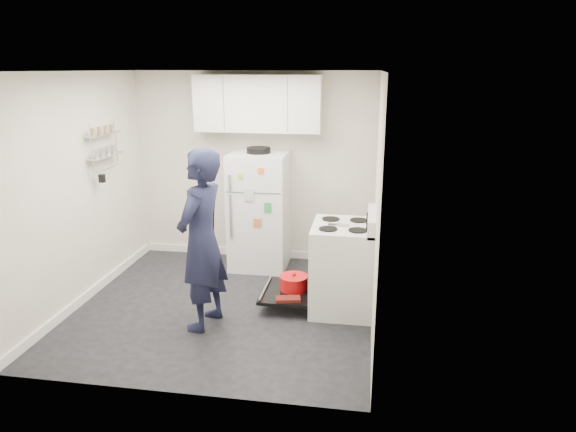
% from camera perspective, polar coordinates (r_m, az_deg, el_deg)
% --- Properties ---
extents(room, '(3.21, 3.21, 2.51)m').
position_cam_1_polar(room, '(5.42, -7.66, 1.87)').
color(room, black).
rests_on(room, ground).
extents(electric_range, '(0.66, 0.76, 1.10)m').
position_cam_1_polar(electric_range, '(5.55, 5.95, -5.76)').
color(electric_range, silver).
rests_on(electric_range, ground).
extents(open_oven_door, '(0.55, 0.70, 0.24)m').
position_cam_1_polar(open_oven_door, '(5.73, 0.28, -7.91)').
color(open_oven_door, black).
rests_on(open_oven_door, ground).
extents(refrigerator, '(0.72, 0.74, 1.57)m').
position_cam_1_polar(refrigerator, '(6.64, -3.18, 0.64)').
color(refrigerator, silver).
rests_on(refrigerator, ground).
extents(upper_cabinets, '(1.60, 0.33, 0.70)m').
position_cam_1_polar(upper_cabinets, '(6.60, -3.34, 12.37)').
color(upper_cabinets, silver).
rests_on(upper_cabinets, room).
extents(wall_shelf_rack, '(0.14, 0.60, 0.61)m').
position_cam_1_polar(wall_shelf_rack, '(6.32, -19.77, 7.43)').
color(wall_shelf_rack, '#B2B2B7').
rests_on(wall_shelf_rack, room).
extents(person, '(0.56, 0.74, 1.82)m').
position_cam_1_polar(person, '(5.08, -9.57, -2.70)').
color(person, '#161932').
rests_on(person, ground).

